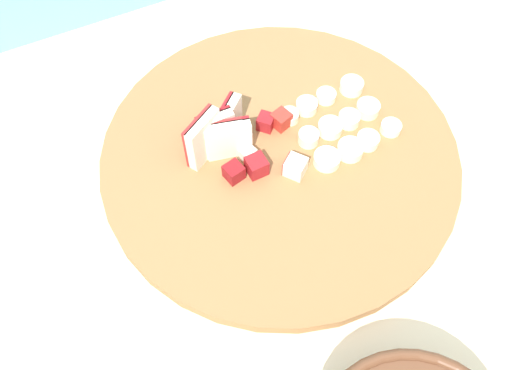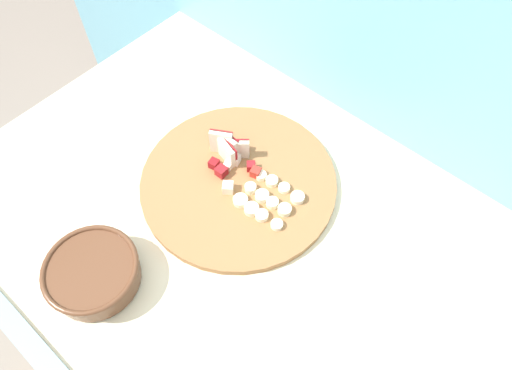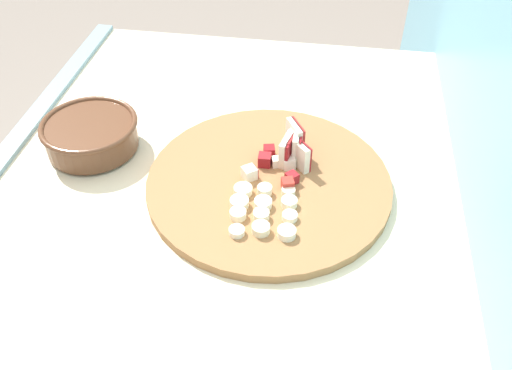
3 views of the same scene
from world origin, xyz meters
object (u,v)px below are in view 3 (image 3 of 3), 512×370
(apple_dice_pile, at_px, (270,168))
(banana_slice_rows, at_px, (262,209))
(ceramic_bowl, at_px, (91,134))
(cutting_board, at_px, (269,183))
(apple_wedge_fan, at_px, (294,147))

(apple_dice_pile, bearing_deg, banana_slice_rows, -0.12)
(ceramic_bowl, bearing_deg, apple_dice_pile, 84.00)
(apple_dice_pile, xyz_separation_m, banana_slice_rows, (0.09, -0.00, -0.00))
(cutting_board, height_order, ceramic_bowl, ceramic_bowl)
(cutting_board, bearing_deg, apple_wedge_fan, 149.50)
(apple_wedge_fan, height_order, banana_slice_rows, apple_wedge_fan)
(apple_wedge_fan, bearing_deg, cutting_board, -30.50)
(apple_wedge_fan, relative_size, ceramic_bowl, 0.48)
(ceramic_bowl, bearing_deg, apple_wedge_fan, 90.98)
(apple_dice_pile, relative_size, banana_slice_rows, 0.86)
(apple_dice_pile, height_order, ceramic_bowl, ceramic_bowl)
(apple_wedge_fan, height_order, apple_dice_pile, apple_wedge_fan)
(apple_dice_pile, distance_m, banana_slice_rows, 0.09)
(cutting_board, distance_m, apple_wedge_fan, 0.08)
(banana_slice_rows, xyz_separation_m, ceramic_bowl, (-0.13, -0.33, 0.01))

